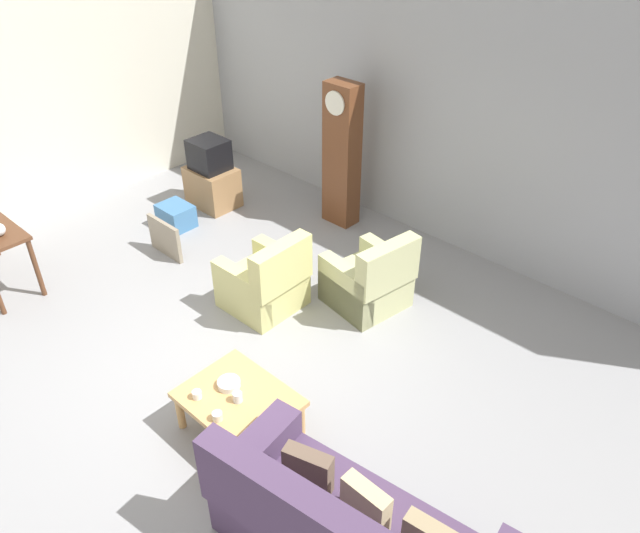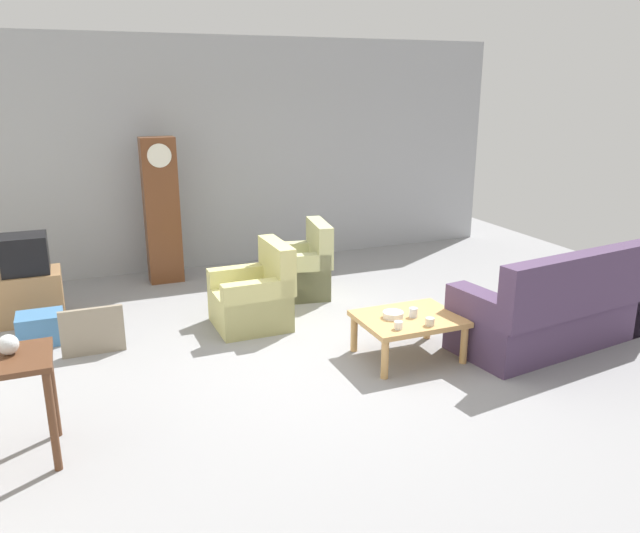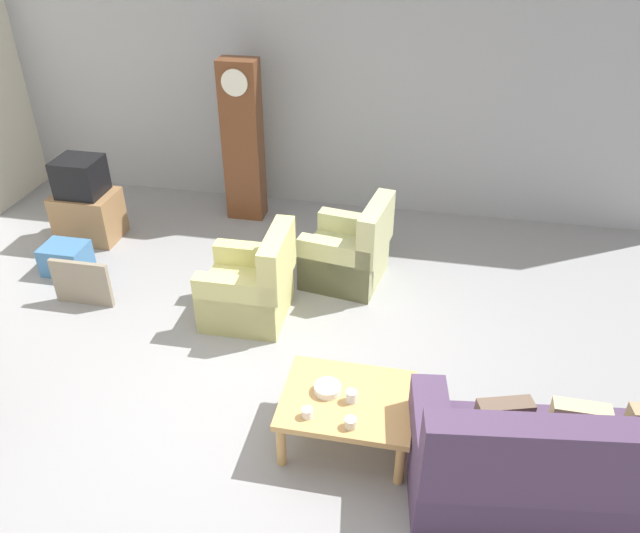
{
  "view_description": "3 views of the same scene",
  "coord_description": "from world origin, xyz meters",
  "px_view_note": "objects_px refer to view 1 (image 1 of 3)",
  "views": [
    {
      "loc": [
        3.7,
        -2.56,
        4.29
      ],
      "look_at": [
        0.3,
        1.11,
        0.83
      ],
      "focal_mm": 34.49,
      "sensor_mm": 36.0,
      "label": 1
    },
    {
      "loc": [
        -2.2,
        -5.21,
        2.58
      ],
      "look_at": [
        0.17,
        0.58,
        0.73
      ],
      "focal_mm": 34.91,
      "sensor_mm": 36.0,
      "label": 2
    },
    {
      "loc": [
        1.15,
        -3.64,
        3.66
      ],
      "look_at": [
        0.28,
        0.78,
        0.79
      ],
      "focal_mm": 35.04,
      "sensor_mm": 36.0,
      "label": 3
    }
  ],
  "objects_px": {
    "cup_white_porcelain": "(197,395)",
    "framed_picture_leaning": "(165,238)",
    "coffee_table_wood": "(239,402)",
    "cup_cream_tall": "(217,416)",
    "grandfather_clock": "(342,155)",
    "cup_blue_rimmed": "(238,397)",
    "tv_crt": "(209,155)",
    "tv_stand_cabinet": "(213,187)",
    "armchair_olive_far": "(369,282)",
    "bowl_white_stacked": "(229,384)",
    "armchair_olive_near": "(265,284)",
    "storage_box_blue": "(176,216)"
  },
  "relations": [
    {
      "from": "cup_blue_rimmed",
      "to": "tv_stand_cabinet",
      "type": "bearing_deg",
      "value": 144.1
    },
    {
      "from": "cup_blue_rimmed",
      "to": "cup_cream_tall",
      "type": "distance_m",
      "value": 0.25
    },
    {
      "from": "coffee_table_wood",
      "to": "bowl_white_stacked",
      "type": "distance_m",
      "value": 0.18
    },
    {
      "from": "tv_crt",
      "to": "cup_blue_rimmed",
      "type": "bearing_deg",
      "value": -35.9
    },
    {
      "from": "grandfather_clock",
      "to": "tv_stand_cabinet",
      "type": "xyz_separation_m",
      "value": [
        -1.63,
        -0.89,
        -0.68
      ]
    },
    {
      "from": "coffee_table_wood",
      "to": "tv_crt",
      "type": "distance_m",
      "value": 4.24
    },
    {
      "from": "tv_crt",
      "to": "framed_picture_leaning",
      "type": "xyz_separation_m",
      "value": [
        0.59,
        -1.24,
        -0.53
      ]
    },
    {
      "from": "coffee_table_wood",
      "to": "cup_blue_rimmed",
      "type": "relative_size",
      "value": 10.63
    },
    {
      "from": "tv_stand_cabinet",
      "to": "framed_picture_leaning",
      "type": "bearing_deg",
      "value": -64.52
    },
    {
      "from": "tv_crt",
      "to": "bowl_white_stacked",
      "type": "bearing_deg",
      "value": -36.73
    },
    {
      "from": "tv_crt",
      "to": "cup_blue_rimmed",
      "type": "height_order",
      "value": "tv_crt"
    },
    {
      "from": "grandfather_clock",
      "to": "storage_box_blue",
      "type": "height_order",
      "value": "grandfather_clock"
    },
    {
      "from": "tv_stand_cabinet",
      "to": "cup_cream_tall",
      "type": "xyz_separation_m",
      "value": [
        3.48,
        -2.74,
        0.18
      ]
    },
    {
      "from": "bowl_white_stacked",
      "to": "cup_white_porcelain",
      "type": "bearing_deg",
      "value": -109.07
    },
    {
      "from": "framed_picture_leaning",
      "to": "cup_blue_rimmed",
      "type": "xyz_separation_m",
      "value": [
        2.86,
        -1.26,
        0.23
      ]
    },
    {
      "from": "armchair_olive_far",
      "to": "coffee_table_wood",
      "type": "distance_m",
      "value": 2.19
    },
    {
      "from": "cup_blue_rimmed",
      "to": "armchair_olive_near",
      "type": "bearing_deg",
      "value": 130.08
    },
    {
      "from": "tv_stand_cabinet",
      "to": "cup_white_porcelain",
      "type": "distance_m",
      "value": 4.17
    },
    {
      "from": "coffee_table_wood",
      "to": "armchair_olive_near",
      "type": "bearing_deg",
      "value": 129.9
    },
    {
      "from": "cup_blue_rimmed",
      "to": "framed_picture_leaning",
      "type": "bearing_deg",
      "value": 156.24
    },
    {
      "from": "armchair_olive_far",
      "to": "bowl_white_stacked",
      "type": "distance_m",
      "value": 2.15
    },
    {
      "from": "framed_picture_leaning",
      "to": "storage_box_blue",
      "type": "xyz_separation_m",
      "value": [
        -0.49,
        0.51,
        -0.08
      ]
    },
    {
      "from": "coffee_table_wood",
      "to": "framed_picture_leaning",
      "type": "bearing_deg",
      "value": 156.49
    },
    {
      "from": "tv_stand_cabinet",
      "to": "cup_white_porcelain",
      "type": "bearing_deg",
      "value": -40.48
    },
    {
      "from": "cup_white_porcelain",
      "to": "framed_picture_leaning",
      "type": "bearing_deg",
      "value": 150.36
    },
    {
      "from": "grandfather_clock",
      "to": "coffee_table_wood",
      "type": "bearing_deg",
      "value": -61.96
    },
    {
      "from": "tv_crt",
      "to": "coffee_table_wood",
      "type": "bearing_deg",
      "value": -35.83
    },
    {
      "from": "bowl_white_stacked",
      "to": "tv_crt",
      "type": "bearing_deg",
      "value": 143.27
    },
    {
      "from": "coffee_table_wood",
      "to": "tv_stand_cabinet",
      "type": "bearing_deg",
      "value": 144.17
    },
    {
      "from": "armchair_olive_far",
      "to": "framed_picture_leaning",
      "type": "height_order",
      "value": "armchair_olive_far"
    },
    {
      "from": "grandfather_clock",
      "to": "storage_box_blue",
      "type": "distance_m",
      "value": 2.37
    },
    {
      "from": "cup_white_porcelain",
      "to": "cup_blue_rimmed",
      "type": "height_order",
      "value": "cup_blue_rimmed"
    },
    {
      "from": "armchair_olive_near",
      "to": "coffee_table_wood",
      "type": "relative_size",
      "value": 0.96
    },
    {
      "from": "armchair_olive_near",
      "to": "tv_crt",
      "type": "height_order",
      "value": "tv_crt"
    },
    {
      "from": "coffee_table_wood",
      "to": "cup_cream_tall",
      "type": "distance_m",
      "value": 0.3
    },
    {
      "from": "armchair_olive_far",
      "to": "coffee_table_wood",
      "type": "relative_size",
      "value": 0.96
    },
    {
      "from": "framed_picture_leaning",
      "to": "coffee_table_wood",
      "type": "bearing_deg",
      "value": -23.51
    },
    {
      "from": "armchair_olive_far",
      "to": "grandfather_clock",
      "type": "xyz_separation_m",
      "value": [
        -1.47,
        1.2,
        0.66
      ]
    },
    {
      "from": "framed_picture_leaning",
      "to": "cup_blue_rimmed",
      "type": "height_order",
      "value": "cup_blue_rimmed"
    },
    {
      "from": "storage_box_blue",
      "to": "coffee_table_wood",
      "type": "bearing_deg",
      "value": -27.72
    },
    {
      "from": "armchair_olive_far",
      "to": "framed_picture_leaning",
      "type": "relative_size",
      "value": 1.53
    },
    {
      "from": "tv_stand_cabinet",
      "to": "bowl_white_stacked",
      "type": "bearing_deg",
      "value": -36.73
    },
    {
      "from": "armchair_olive_near",
      "to": "coffee_table_wood",
      "type": "distance_m",
      "value": 1.78
    },
    {
      "from": "coffee_table_wood",
      "to": "grandfather_clock",
      "type": "relative_size",
      "value": 0.5
    },
    {
      "from": "armchair_olive_far",
      "to": "framed_picture_leaning",
      "type": "distance_m",
      "value": 2.67
    },
    {
      "from": "tv_crt",
      "to": "framed_picture_leaning",
      "type": "relative_size",
      "value": 0.8
    },
    {
      "from": "armchair_olive_near",
      "to": "framed_picture_leaning",
      "type": "height_order",
      "value": "armchair_olive_near"
    },
    {
      "from": "coffee_table_wood",
      "to": "tv_stand_cabinet",
      "type": "relative_size",
      "value": 1.41
    },
    {
      "from": "coffee_table_wood",
      "to": "storage_box_blue",
      "type": "bearing_deg",
      "value": 152.28
    },
    {
      "from": "cup_white_porcelain",
      "to": "armchair_olive_far",
      "type": "bearing_deg",
      "value": 91.87
    }
  ]
}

